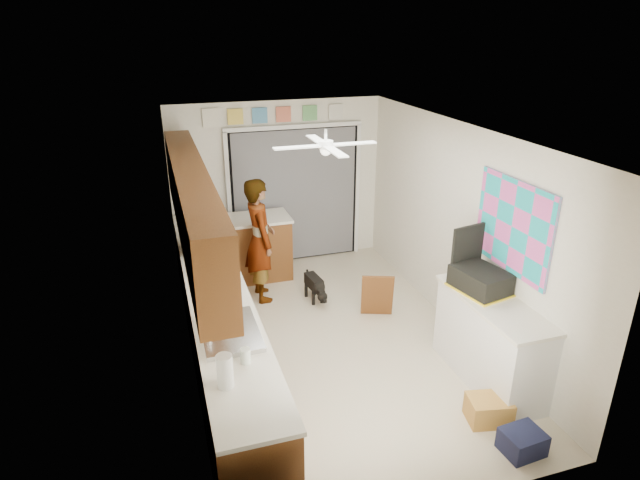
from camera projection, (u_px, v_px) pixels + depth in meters
floor at (330, 341)px, 6.40m from camera, size 5.00×5.00×0.00m
ceiling at (332, 132)px, 5.45m from camera, size 5.00×5.00×0.00m
wall_back at (278, 184)px, 8.13m from camera, size 3.20×0.00×3.20m
wall_front at (446, 377)px, 3.72m from camera, size 3.20×0.00×3.20m
wall_left at (183, 263)px, 5.48m from camera, size 0.00×5.00×5.00m
wall_right at (458, 229)px, 6.37m from camera, size 0.00×5.00×5.00m
left_base_cabinets at (218, 326)px, 5.87m from camera, size 0.60×4.80×0.90m
left_countertop at (216, 287)px, 5.69m from camera, size 0.62×4.80×0.04m
upper_cabinets at (193, 205)px, 5.49m from camera, size 0.32×4.00×0.80m
sink_basin at (230, 333)px, 4.79m from camera, size 0.50×0.76×0.06m
faucet at (208, 327)px, 4.71m from camera, size 0.03×0.03×0.22m
peninsula_base at (255, 249)px, 7.85m from camera, size 1.00×0.60×0.90m
peninsula_top at (253, 219)px, 7.68m from camera, size 1.04×0.64×0.04m
back_opening_recess at (295, 196)px, 8.25m from camera, size 2.00×0.06×2.10m
curtain_panel at (296, 197)px, 8.22m from camera, size 1.90×0.03×2.05m
door_trim_left at (229, 203)px, 7.94m from camera, size 0.06×0.04×2.10m
door_trim_right at (357, 191)px, 8.51m from camera, size 0.06×0.04×2.10m
door_trim_head at (294, 127)px, 7.82m from camera, size 2.10×0.04×0.06m
header_frame_0 at (235, 117)px, 7.54m from camera, size 0.22×0.02×0.22m
header_frame_1 at (260, 116)px, 7.64m from camera, size 0.22×0.02×0.22m
header_frame_2 at (283, 114)px, 7.74m from camera, size 0.22×0.02×0.22m
header_frame_3 at (310, 113)px, 7.85m from camera, size 0.22×0.02×0.22m
header_frame_4 at (336, 112)px, 7.96m from camera, size 0.22×0.02×0.22m
route66_sign at (210, 118)px, 7.44m from camera, size 0.22×0.02×0.26m
right_counter_base at (490, 343)px, 5.55m from camera, size 0.50×1.40×0.90m
right_counter_top at (495, 303)px, 5.37m from camera, size 0.54×1.44×0.04m
abstract_painting at (513, 226)px, 5.33m from camera, size 0.03×1.15×0.95m
ceiling_fan at (326, 145)px, 5.70m from camera, size 1.14×1.14×0.24m
microwave at (205, 239)px, 6.54m from camera, size 0.47×0.58×0.28m
soap_bottle at (201, 261)px, 5.94m from camera, size 0.11×0.11×0.26m
jar_b at (245, 356)px, 4.38m from camera, size 0.09×0.09×0.13m
paper_towel_roll at (225, 371)px, 4.06m from camera, size 0.16×0.16×0.28m
suitcase at (480, 280)px, 5.54m from camera, size 0.52×0.63×0.24m
suitcase_rim at (479, 290)px, 5.58m from camera, size 0.55×0.66×0.02m
suitcase_lid at (467, 248)px, 5.70m from camera, size 0.42×0.12×0.50m
cardboard_box at (489, 410)px, 5.08m from camera, size 0.45×0.37×0.25m
navy_crate at (522, 442)px, 4.71m from camera, size 0.37×0.32×0.21m
cabinet_door_panel at (377, 295)px, 6.82m from camera, size 0.43×0.29×0.60m
man at (260, 240)px, 7.11m from camera, size 0.43×0.64×1.70m
dog at (314, 287)px, 7.28m from camera, size 0.27×0.52×0.39m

